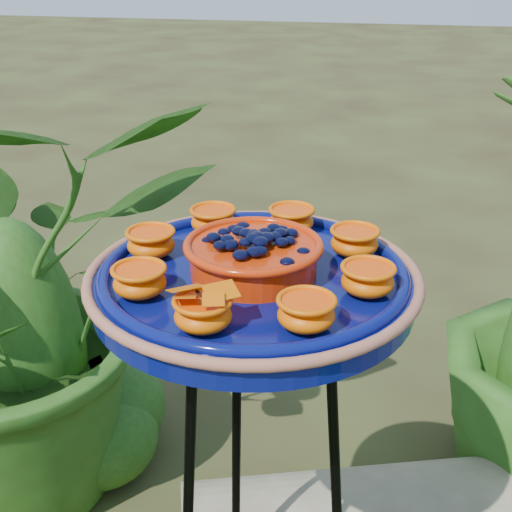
% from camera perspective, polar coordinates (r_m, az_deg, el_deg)
% --- Properties ---
extents(tripod_stand, '(0.39, 0.39, 0.81)m').
position_cam_1_polar(tripod_stand, '(1.11, -0.18, -18.17)').
color(tripod_stand, black).
rests_on(tripod_stand, ground).
extents(feeder_dish, '(0.54, 0.54, 0.10)m').
position_cam_1_polar(feeder_dish, '(0.91, -0.21, -1.54)').
color(feeder_dish, '#070E57').
rests_on(feeder_dish, tripod_stand).
extents(shrub_back_left, '(1.16, 1.13, 0.98)m').
position_cam_1_polar(shrub_back_left, '(1.67, -18.71, -3.64)').
color(shrub_back_left, '#254A13').
rests_on(shrub_back_left, ground).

